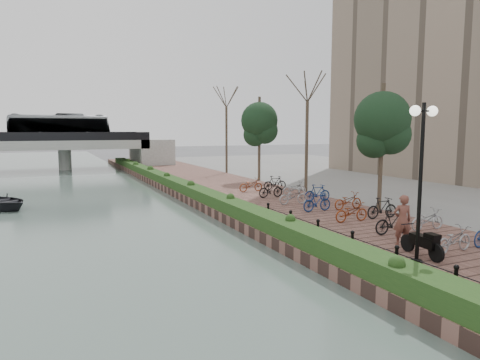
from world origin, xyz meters
TOP-DOWN VIEW (x-y plane):
  - ground at (0.00, 0.00)m, footprint 220.00×220.00m
  - promenade at (4.00, 17.50)m, footprint 8.00×75.00m
  - inland_pavement at (20.00, 17.50)m, footprint 24.00×75.00m
  - hedge at (0.60, 20.00)m, footprint 1.10×56.00m
  - chain_fence at (1.40, 2.00)m, footprint 0.10×14.10m
  - lamppost at (2.56, 1.33)m, footprint 1.02×0.32m
  - motorcycle at (3.23, 1.78)m, footprint 0.63×1.63m
  - pedestrian at (3.68, 3.09)m, footprint 0.79×0.66m
  - bicycle_parking at (5.49, 9.61)m, footprint 2.40×17.32m
  - street_trees at (8.00, 12.68)m, footprint 3.20×37.12m

SIDE VIEW (x-z plane):
  - ground at x=0.00m, z-range 0.00..0.00m
  - promenade at x=4.00m, z-range 0.00..0.50m
  - inland_pavement at x=20.00m, z-range 0.00..0.50m
  - hedge at x=0.60m, z-range 0.50..1.10m
  - chain_fence at x=1.40m, z-range 0.50..1.20m
  - bicycle_parking at x=5.49m, z-range 0.47..1.47m
  - motorcycle at x=3.23m, z-range 0.50..1.49m
  - pedestrian at x=3.68m, z-range 0.50..2.34m
  - street_trees at x=8.00m, z-range 0.29..7.09m
  - lamppost at x=2.56m, z-range 1.59..6.53m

